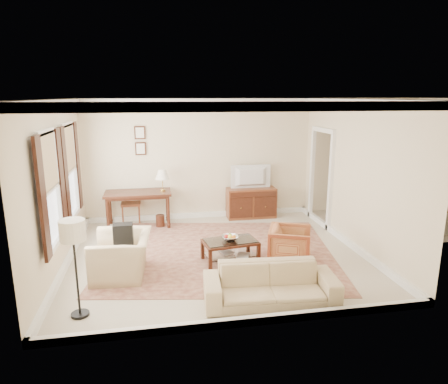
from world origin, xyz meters
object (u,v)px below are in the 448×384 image
object	(u,v)px
coffee_table	(230,245)
club_armchair	(121,249)
sofa	(271,279)
striped_armchair	(290,243)
tv	(252,170)
sideboard	(251,203)
writing_desk	(138,196)

from	to	relation	value
coffee_table	club_armchair	xyz separation A→B (m)	(-1.90, -0.24, 0.16)
sofa	striped_armchair	bearing A→B (deg)	64.86
tv	sideboard	bearing A→B (deg)	-90.00
sofa	writing_desk	bearing A→B (deg)	121.26
sideboard	tv	xyz separation A→B (m)	(0.00, -0.02, 0.84)
writing_desk	club_armchair	xyz separation A→B (m)	(-0.21, -2.62, -0.23)
club_armchair	sofa	size ratio (longest dim) A/B	0.56
tv	writing_desk	bearing A→B (deg)	4.02
club_armchair	sofa	distance (m)	2.57
sideboard	striped_armchair	size ratio (longest dim) A/B	1.63
club_armchair	striped_armchair	bearing A→B (deg)	93.71
striped_armchair	sofa	bearing A→B (deg)	172.63
coffee_table	sofa	xyz separation A→B (m)	(0.29, -1.57, 0.07)
writing_desk	coffee_table	xyz separation A→B (m)	(1.69, -2.38, -0.40)
coffee_table	striped_armchair	xyz separation A→B (m)	(1.04, -0.26, 0.06)
club_armchair	sofa	xyz separation A→B (m)	(2.19, -1.34, -0.10)
club_armchair	sofa	world-z (taller)	club_armchair
writing_desk	sideboard	size ratio (longest dim) A/B	1.24
tv	sofa	size ratio (longest dim) A/B	0.49
sideboard	tv	size ratio (longest dim) A/B	1.28
coffee_table	sofa	world-z (taller)	sofa
writing_desk	tv	size ratio (longest dim) A/B	1.59
tv	striped_armchair	distance (m)	2.95
sideboard	sofa	size ratio (longest dim) A/B	0.62
striped_armchair	sofa	size ratio (longest dim) A/B	0.38
sideboard	tv	world-z (taller)	tv
sideboard	writing_desk	bearing A→B (deg)	-175.56
sofa	club_armchair	bearing A→B (deg)	153.32
striped_armchair	sofa	world-z (taller)	sofa
sideboard	club_armchair	world-z (taller)	club_armchair
coffee_table	striped_armchair	distance (m)	1.08
club_armchair	sideboard	bearing A→B (deg)	138.02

